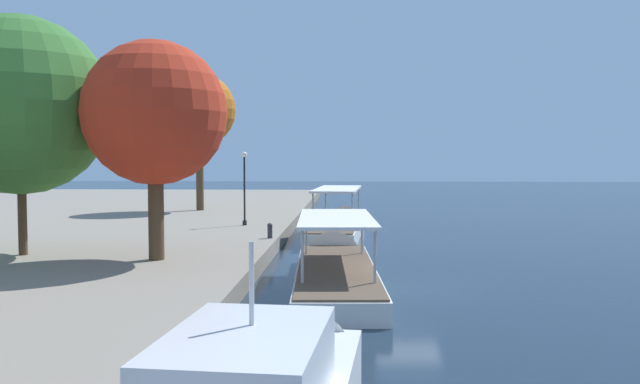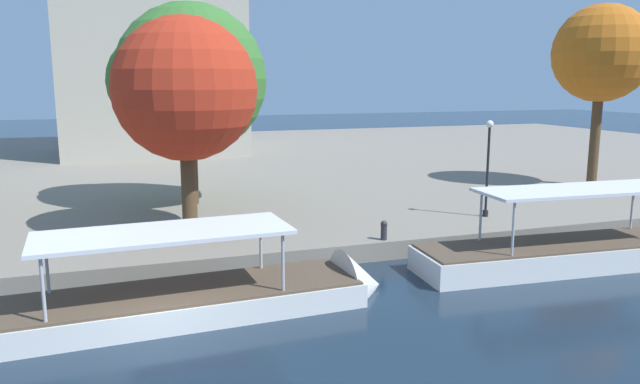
{
  "view_description": "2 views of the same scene",
  "coord_description": "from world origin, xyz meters",
  "px_view_note": "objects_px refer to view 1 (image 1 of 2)",
  "views": [
    {
      "loc": [
        -24.9,
        2.22,
        5.06
      ],
      "look_at": [
        7.03,
        3.66,
        3.34
      ],
      "focal_mm": 36.71,
      "sensor_mm": 36.0,
      "label": 1
    },
    {
      "loc": [
        -1.19,
        -15.67,
        7.23
      ],
      "look_at": [
        6.64,
        7.03,
        2.81
      ],
      "focal_mm": 34.21,
      "sensor_mm": 36.0,
      "label": 2
    }
  ],
  "objects_px": {
    "tour_boat_2": "(339,229)",
    "tree_0": "(155,115)",
    "lamp_post": "(244,185)",
    "mooring_bollard_0": "(270,230)",
    "tour_boat_1": "(335,275)",
    "tree_4": "(198,108)",
    "tree_1": "(10,107)"
  },
  "relations": [
    {
      "from": "tour_boat_2",
      "to": "lamp_post",
      "type": "relative_size",
      "value": 3.12
    },
    {
      "from": "tour_boat_1",
      "to": "lamp_post",
      "type": "height_order",
      "value": "lamp_post"
    },
    {
      "from": "mooring_bollard_0",
      "to": "tree_1",
      "type": "distance_m",
      "value": 13.65
    },
    {
      "from": "tree_0",
      "to": "tour_boat_1",
      "type": "bearing_deg",
      "value": -92.86
    },
    {
      "from": "lamp_post",
      "to": "tree_1",
      "type": "bearing_deg",
      "value": 147.69
    },
    {
      "from": "mooring_bollard_0",
      "to": "tree_4",
      "type": "height_order",
      "value": "tree_4"
    },
    {
      "from": "tree_4",
      "to": "mooring_bollard_0",
      "type": "bearing_deg",
      "value": -156.12
    },
    {
      "from": "mooring_bollard_0",
      "to": "tree_4",
      "type": "distance_m",
      "value": 20.95
    },
    {
      "from": "lamp_post",
      "to": "tree_0",
      "type": "relative_size",
      "value": 0.51
    },
    {
      "from": "tree_4",
      "to": "tour_boat_2",
      "type": "bearing_deg",
      "value": -131.6
    },
    {
      "from": "tree_1",
      "to": "mooring_bollard_0",
      "type": "bearing_deg",
      "value": -58.85
    },
    {
      "from": "tour_boat_2",
      "to": "lamp_post",
      "type": "distance_m",
      "value": 6.68
    },
    {
      "from": "tour_boat_2",
      "to": "tree_4",
      "type": "xyz_separation_m",
      "value": [
        10.11,
        11.39,
        8.51
      ]
    },
    {
      "from": "tour_boat_2",
      "to": "tree_0",
      "type": "xyz_separation_m",
      "value": [
        -15.21,
        7.32,
        6.37
      ]
    },
    {
      "from": "tour_boat_2",
      "to": "tree_0",
      "type": "height_order",
      "value": "tree_0"
    },
    {
      "from": "tree_4",
      "to": "lamp_post",
      "type": "bearing_deg",
      "value": -154.12
    },
    {
      "from": "tour_boat_1",
      "to": "tour_boat_2",
      "type": "distance_m",
      "value": 15.58
    },
    {
      "from": "tour_boat_2",
      "to": "mooring_bollard_0",
      "type": "distance_m",
      "value": 8.49
    },
    {
      "from": "lamp_post",
      "to": "tour_boat_2",
      "type": "bearing_deg",
      "value": -78.28
    },
    {
      "from": "tree_0",
      "to": "tree_4",
      "type": "relative_size",
      "value": 0.83
    },
    {
      "from": "mooring_bollard_0",
      "to": "lamp_post",
      "type": "bearing_deg",
      "value": 20.23
    },
    {
      "from": "tree_0",
      "to": "tour_boat_2",
      "type": "bearing_deg",
      "value": -25.69
    },
    {
      "from": "tour_boat_2",
      "to": "mooring_bollard_0",
      "type": "bearing_deg",
      "value": 159.2
    },
    {
      "from": "tour_boat_2",
      "to": "tree_4",
      "type": "bearing_deg",
      "value": 52.11
    },
    {
      "from": "tour_boat_1",
      "to": "lamp_post",
      "type": "relative_size",
      "value": 2.94
    },
    {
      "from": "mooring_bollard_0",
      "to": "tree_4",
      "type": "xyz_separation_m",
      "value": [
        17.81,
        7.89,
        7.72
      ]
    },
    {
      "from": "tour_boat_1",
      "to": "tree_1",
      "type": "bearing_deg",
      "value": 81.12
    },
    {
      "from": "tree_0",
      "to": "tree_4",
      "type": "xyz_separation_m",
      "value": [
        25.32,
        4.08,
        2.14
      ]
    },
    {
      "from": "tour_boat_1",
      "to": "tree_0",
      "type": "bearing_deg",
      "value": 84.53
    },
    {
      "from": "tree_4",
      "to": "tree_0",
      "type": "bearing_deg",
      "value": -170.86
    },
    {
      "from": "tree_1",
      "to": "tree_4",
      "type": "height_order",
      "value": "tree_4"
    },
    {
      "from": "mooring_bollard_0",
      "to": "tree_0",
      "type": "distance_m",
      "value": 10.11
    }
  ]
}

